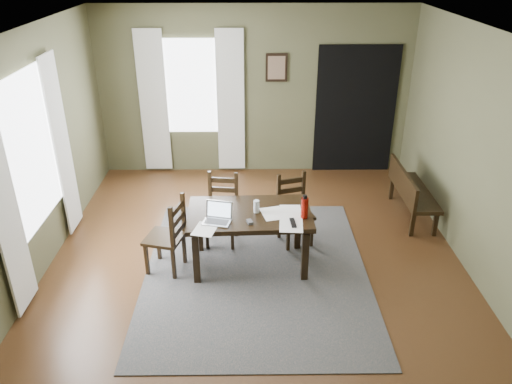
{
  "coord_description": "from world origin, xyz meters",
  "views": [
    {
      "loc": [
        -0.06,
        -4.88,
        3.48
      ],
      "look_at": [
        0.0,
        0.3,
        0.9
      ],
      "focal_mm": 35.0,
      "sensor_mm": 36.0,
      "label": 1
    }
  ],
  "objects_px": {
    "bench": "(410,189)",
    "chair_back_left": "(222,210)",
    "dining_table": "(250,219)",
    "water_bottle": "(305,207)",
    "chair_back_right": "(294,210)",
    "laptop": "(218,216)",
    "chair_end": "(168,236)"
  },
  "relations": [
    {
      "from": "bench",
      "to": "chair_back_left",
      "type": "bearing_deg",
      "value": 103.67
    },
    {
      "from": "dining_table",
      "to": "water_bottle",
      "type": "xyz_separation_m",
      "value": [
        0.61,
        -0.14,
        0.22
      ]
    },
    {
      "from": "chair_back_right",
      "to": "bench",
      "type": "bearing_deg",
      "value": 3.3
    },
    {
      "from": "chair_back_right",
      "to": "bench",
      "type": "relative_size",
      "value": 0.72
    },
    {
      "from": "dining_table",
      "to": "laptop",
      "type": "distance_m",
      "value": 0.43
    },
    {
      "from": "chair_back_left",
      "to": "bench",
      "type": "height_order",
      "value": "chair_back_left"
    },
    {
      "from": "chair_end",
      "to": "chair_back_left",
      "type": "distance_m",
      "value": 0.88
    },
    {
      "from": "chair_back_right",
      "to": "laptop",
      "type": "xyz_separation_m",
      "value": [
        -0.92,
        -0.73,
        0.33
      ]
    },
    {
      "from": "dining_table",
      "to": "laptop",
      "type": "xyz_separation_m",
      "value": [
        -0.35,
        -0.19,
        0.14
      ]
    },
    {
      "from": "dining_table",
      "to": "chair_end",
      "type": "relative_size",
      "value": 1.54
    },
    {
      "from": "dining_table",
      "to": "chair_back_left",
      "type": "xyz_separation_m",
      "value": [
        -0.35,
        0.55,
        -0.18
      ]
    },
    {
      "from": "dining_table",
      "to": "water_bottle",
      "type": "distance_m",
      "value": 0.67
    },
    {
      "from": "chair_end",
      "to": "chair_back_right",
      "type": "distance_m",
      "value": 1.64
    },
    {
      "from": "chair_end",
      "to": "chair_back_right",
      "type": "xyz_separation_m",
      "value": [
        1.51,
        0.64,
        -0.02
      ]
    },
    {
      "from": "chair_end",
      "to": "water_bottle",
      "type": "relative_size",
      "value": 3.35
    },
    {
      "from": "bench",
      "to": "laptop",
      "type": "height_order",
      "value": "laptop"
    },
    {
      "from": "water_bottle",
      "to": "dining_table",
      "type": "bearing_deg",
      "value": 167.51
    },
    {
      "from": "dining_table",
      "to": "chair_back_left",
      "type": "relative_size",
      "value": 1.59
    },
    {
      "from": "chair_end",
      "to": "laptop",
      "type": "xyz_separation_m",
      "value": [
        0.59,
        -0.09,
        0.31
      ]
    },
    {
      "from": "bench",
      "to": "laptop",
      "type": "distance_m",
      "value": 2.95
    },
    {
      "from": "water_bottle",
      "to": "chair_back_left",
      "type": "bearing_deg",
      "value": 144.69
    },
    {
      "from": "chair_back_right",
      "to": "water_bottle",
      "type": "xyz_separation_m",
      "value": [
        0.05,
        -0.67,
        0.4
      ]
    },
    {
      "from": "chair_end",
      "to": "bench",
      "type": "height_order",
      "value": "chair_end"
    },
    {
      "from": "chair_end",
      "to": "chair_back_left",
      "type": "bearing_deg",
      "value": 152.39
    },
    {
      "from": "chair_end",
      "to": "chair_back_left",
      "type": "relative_size",
      "value": 1.03
    },
    {
      "from": "dining_table",
      "to": "bench",
      "type": "relative_size",
      "value": 1.16
    },
    {
      "from": "dining_table",
      "to": "water_bottle",
      "type": "height_order",
      "value": "water_bottle"
    },
    {
      "from": "chair_back_left",
      "to": "water_bottle",
      "type": "bearing_deg",
      "value": -28.35
    },
    {
      "from": "laptop",
      "to": "chair_end",
      "type": "bearing_deg",
      "value": -175.37
    },
    {
      "from": "dining_table",
      "to": "laptop",
      "type": "bearing_deg",
      "value": -153.6
    },
    {
      "from": "bench",
      "to": "water_bottle",
      "type": "bearing_deg",
      "value": 129.08
    },
    {
      "from": "chair_back_left",
      "to": "bench",
      "type": "xyz_separation_m",
      "value": [
        2.58,
        0.63,
        -0.03
      ]
    }
  ]
}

